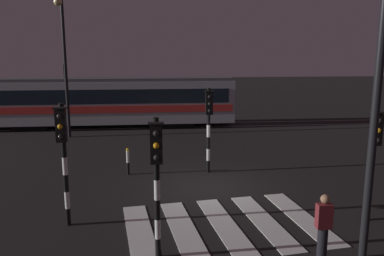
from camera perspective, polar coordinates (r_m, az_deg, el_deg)
ground_plane at (r=14.87m, az=2.42°, el=-8.53°), size 120.00×120.00×0.00m
rail_near at (r=26.03m, az=-1.16°, el=0.09°), size 80.00×0.12×0.03m
rail_far at (r=27.43m, az=-1.40°, el=0.67°), size 80.00×0.12×0.03m
crosswalk_zebra at (r=11.88m, az=4.70°, el=-13.76°), size 6.05×4.67×0.02m
traffic_light_median_centre at (r=16.02m, az=2.44°, el=1.48°), size 0.36×0.42×3.51m
traffic_light_kerb_mid_left at (r=9.30m, az=-5.11°, el=-5.79°), size 0.36×0.42×3.49m
traffic_light_corner_near_right at (r=12.50m, az=24.61°, el=-2.65°), size 0.36×0.42×3.40m
traffic_light_corner_near_left at (r=11.58m, az=-18.05°, el=-2.63°), size 0.36×0.42×3.57m
street_lamp_trackside_left at (r=23.57m, az=-17.97°, el=10.25°), size 0.44×1.21×7.73m
tram at (r=26.57m, az=-12.41°, el=3.85°), size 16.96×2.58×4.15m
pedestrian_waiting_at_kerb at (r=10.13m, az=18.35°, el=-13.50°), size 0.36×0.24×1.71m
bollard_island_edge at (r=16.39m, az=-9.20°, el=-4.74°), size 0.12×0.12×1.11m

